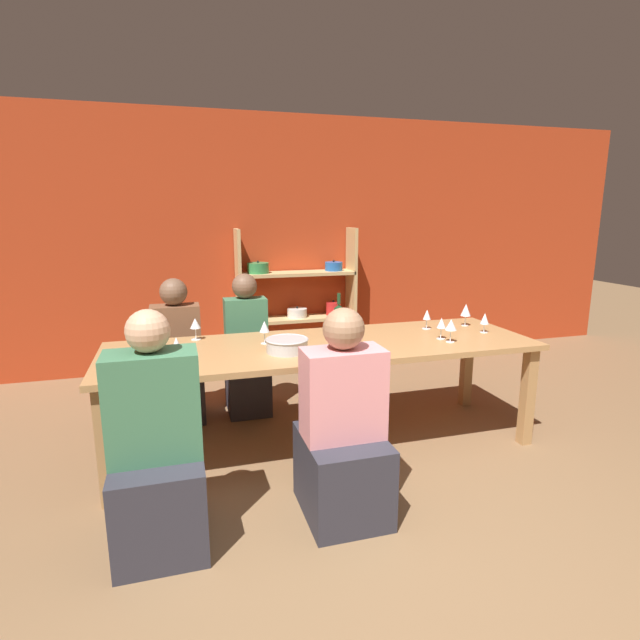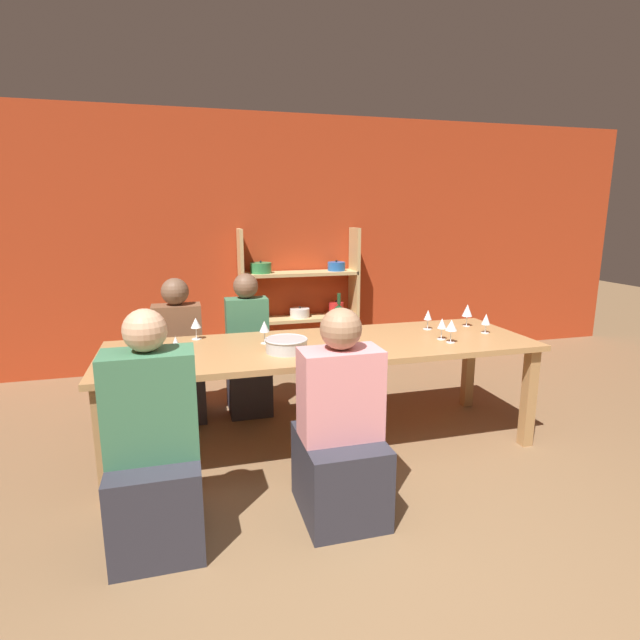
{
  "view_description": "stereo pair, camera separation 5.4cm",
  "coord_description": "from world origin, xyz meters",
  "px_view_note": "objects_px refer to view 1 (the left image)",
  "views": [
    {
      "loc": [
        -1.07,
        -1.62,
        1.69
      ],
      "look_at": [
        -0.08,
        1.74,
        0.92
      ],
      "focal_mm": 28.0,
      "sensor_mm": 36.0,
      "label": 1
    },
    {
      "loc": [
        -1.02,
        -1.64,
        1.69
      ],
      "look_at": [
        -0.08,
        1.74,
        0.92
      ],
      "focal_mm": 28.0,
      "sensor_mm": 36.0,
      "label": 2
    }
  ],
  "objects_px": {
    "dining_table": "(324,354)",
    "wine_glass_red_e": "(195,324)",
    "wine_glass_red_c": "(427,316)",
    "wine_glass_empty_a": "(451,325)",
    "mixing_bowl": "(287,345)",
    "person_far_b": "(178,367)",
    "shelf_unit": "(298,312)",
    "wine_bottle_green": "(339,320)",
    "person_near_b": "(158,463)",
    "wine_glass_white_a": "(177,345)",
    "wine_glass_red_a": "(485,319)",
    "wine_glass_red_d": "(264,327)",
    "person_near_a": "(342,442)",
    "person_far_a": "(247,361)",
    "wine_glass_red_b": "(441,324)",
    "wine_glass_white_b": "(466,310)"
  },
  "relations": [
    {
      "from": "dining_table",
      "to": "wine_glass_red_e",
      "type": "xyz_separation_m",
      "value": [
        -0.87,
        0.37,
        0.19
      ]
    },
    {
      "from": "wine_glass_red_c",
      "to": "wine_glass_empty_a",
      "type": "relative_size",
      "value": 0.93
    },
    {
      "from": "mixing_bowl",
      "to": "person_far_b",
      "type": "height_order",
      "value": "person_far_b"
    },
    {
      "from": "shelf_unit",
      "to": "wine_glass_empty_a",
      "type": "xyz_separation_m",
      "value": [
        0.58,
        -2.2,
        0.3
      ]
    },
    {
      "from": "wine_bottle_green",
      "to": "person_near_b",
      "type": "relative_size",
      "value": 0.27
    },
    {
      "from": "wine_glass_white_a",
      "to": "mixing_bowl",
      "type": "bearing_deg",
      "value": 4.38
    },
    {
      "from": "wine_glass_red_a",
      "to": "wine_glass_red_d",
      "type": "bearing_deg",
      "value": 174.98
    },
    {
      "from": "shelf_unit",
      "to": "wine_glass_red_a",
      "type": "distance_m",
      "value": 2.26
    },
    {
      "from": "mixing_bowl",
      "to": "wine_glass_red_a",
      "type": "distance_m",
      "value": 1.58
    },
    {
      "from": "wine_glass_red_a",
      "to": "person_far_b",
      "type": "distance_m",
      "value": 2.48
    },
    {
      "from": "person_near_a",
      "to": "person_near_b",
      "type": "height_order",
      "value": "person_near_b"
    },
    {
      "from": "person_far_a",
      "to": "person_far_b",
      "type": "xyz_separation_m",
      "value": [
        -0.56,
        0.02,
        -0.02
      ]
    },
    {
      "from": "wine_glass_white_a",
      "to": "wine_glass_red_e",
      "type": "distance_m",
      "value": 0.57
    },
    {
      "from": "shelf_unit",
      "to": "person_near_b",
      "type": "bearing_deg",
      "value": -116.77
    },
    {
      "from": "wine_glass_red_d",
      "to": "person_near_a",
      "type": "height_order",
      "value": "person_near_a"
    },
    {
      "from": "shelf_unit",
      "to": "dining_table",
      "type": "relative_size",
      "value": 0.5
    },
    {
      "from": "mixing_bowl",
      "to": "wine_glass_red_b",
      "type": "height_order",
      "value": "wine_glass_red_b"
    },
    {
      "from": "wine_bottle_green",
      "to": "wine_glass_white_a",
      "type": "relative_size",
      "value": 2.03
    },
    {
      "from": "wine_glass_red_d",
      "to": "person_far_b",
      "type": "bearing_deg",
      "value": 130.49
    },
    {
      "from": "wine_glass_white_a",
      "to": "person_far_a",
      "type": "distance_m",
      "value": 1.21
    },
    {
      "from": "wine_glass_red_c",
      "to": "person_far_a",
      "type": "distance_m",
      "value": 1.54
    },
    {
      "from": "wine_glass_red_a",
      "to": "wine_glass_red_c",
      "type": "bearing_deg",
      "value": 147.6
    },
    {
      "from": "wine_glass_red_e",
      "to": "wine_glass_empty_a",
      "type": "distance_m",
      "value": 1.84
    },
    {
      "from": "person_near_a",
      "to": "person_near_b",
      "type": "bearing_deg",
      "value": 179.57
    },
    {
      "from": "wine_glass_empty_a",
      "to": "person_far_b",
      "type": "bearing_deg",
      "value": 151.16
    },
    {
      "from": "wine_bottle_green",
      "to": "wine_glass_red_c",
      "type": "height_order",
      "value": "wine_bottle_green"
    },
    {
      "from": "dining_table",
      "to": "person_near_b",
      "type": "height_order",
      "value": "person_near_b"
    },
    {
      "from": "dining_table",
      "to": "wine_glass_red_c",
      "type": "distance_m",
      "value": 0.95
    },
    {
      "from": "wine_glass_white_a",
      "to": "person_near_a",
      "type": "height_order",
      "value": "person_near_a"
    },
    {
      "from": "shelf_unit",
      "to": "wine_glass_empty_a",
      "type": "bearing_deg",
      "value": -75.13
    },
    {
      "from": "dining_table",
      "to": "person_far_b",
      "type": "distance_m",
      "value": 1.32
    },
    {
      "from": "mixing_bowl",
      "to": "wine_glass_white_a",
      "type": "relative_size",
      "value": 1.73
    },
    {
      "from": "wine_glass_white_a",
      "to": "wine_glass_white_b",
      "type": "height_order",
      "value": "wine_glass_white_b"
    },
    {
      "from": "mixing_bowl",
      "to": "shelf_unit",
      "type": "bearing_deg",
      "value": 74.41
    },
    {
      "from": "shelf_unit",
      "to": "wine_glass_red_b",
      "type": "xyz_separation_m",
      "value": [
        0.57,
        -2.1,
        0.29
      ]
    },
    {
      "from": "person_far_b",
      "to": "shelf_unit",
      "type": "bearing_deg",
      "value": -138.13
    },
    {
      "from": "wine_bottle_green",
      "to": "wine_glass_empty_a",
      "type": "height_order",
      "value": "wine_bottle_green"
    },
    {
      "from": "wine_bottle_green",
      "to": "wine_glass_red_a",
      "type": "xyz_separation_m",
      "value": [
        1.14,
        -0.14,
        -0.03
      ]
    },
    {
      "from": "wine_glass_red_b",
      "to": "wine_glass_red_d",
      "type": "xyz_separation_m",
      "value": [
        -1.26,
        0.23,
        0.01
      ]
    },
    {
      "from": "wine_glass_red_b",
      "to": "person_far_b",
      "type": "xyz_separation_m",
      "value": [
        -1.87,
        0.94,
        -0.45
      ]
    },
    {
      "from": "wine_glass_white_a",
      "to": "wine_glass_empty_a",
      "type": "height_order",
      "value": "wine_glass_empty_a"
    },
    {
      "from": "dining_table",
      "to": "wine_bottle_green",
      "type": "height_order",
      "value": "wine_bottle_green"
    },
    {
      "from": "wine_glass_red_a",
      "to": "person_far_a",
      "type": "distance_m",
      "value": 1.96
    },
    {
      "from": "wine_glass_white_b",
      "to": "wine_glass_red_e",
      "type": "distance_m",
      "value": 2.14
    },
    {
      "from": "wine_glass_red_b",
      "to": "wine_glass_red_c",
      "type": "distance_m",
      "value": 0.32
    },
    {
      "from": "wine_bottle_green",
      "to": "wine_glass_red_b",
      "type": "height_order",
      "value": "wine_bottle_green"
    },
    {
      "from": "wine_glass_red_d",
      "to": "person_far_a",
      "type": "bearing_deg",
      "value": 93.29
    },
    {
      "from": "dining_table",
      "to": "person_near_a",
      "type": "bearing_deg",
      "value": -99.76
    },
    {
      "from": "wine_bottle_green",
      "to": "wine_glass_red_d",
      "type": "bearing_deg",
      "value": 179.41
    },
    {
      "from": "wine_glass_red_b",
      "to": "wine_glass_white_b",
      "type": "bearing_deg",
      "value": 38.89
    }
  ]
}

